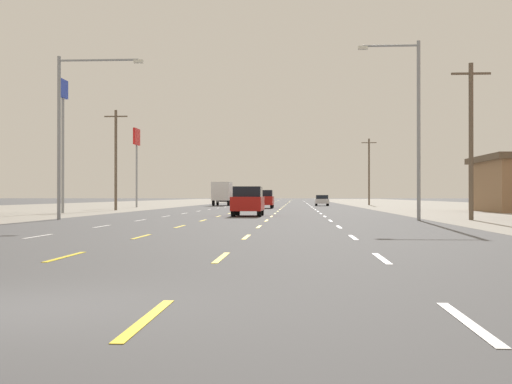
{
  "coord_description": "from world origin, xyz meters",
  "views": [
    {
      "loc": [
        3.41,
        -8.01,
        1.37
      ],
      "look_at": [
        -0.55,
        58.44,
        1.73
      ],
      "focal_mm": 48.08,
      "sensor_mm": 36.0,
      "label": 1
    }
  ],
  "objects_px": {
    "pole_sign_left_row_1": "(63,116)",
    "pole_sign_left_row_2": "(137,146)",
    "streetlight_left_row_0": "(69,123)",
    "streetlight_right_row_0": "(413,118)",
    "suv_center_turn_nearest": "(248,201)",
    "suv_center_turn_near": "(264,199)",
    "sedan_inner_left_midfar": "(245,200)",
    "sedan_far_right_mid": "(322,200)",
    "box_truck_far_left_far": "(223,192)"
  },
  "relations": [
    {
      "from": "pole_sign_left_row_1",
      "to": "pole_sign_left_row_2",
      "type": "distance_m",
      "value": 26.04
    },
    {
      "from": "pole_sign_left_row_2",
      "to": "streetlight_left_row_0",
      "type": "height_order",
      "value": "streetlight_left_row_0"
    },
    {
      "from": "streetlight_right_row_0",
      "to": "pole_sign_left_row_1",
      "type": "bearing_deg",
      "value": 149.06
    },
    {
      "from": "pole_sign_left_row_1",
      "to": "pole_sign_left_row_2",
      "type": "bearing_deg",
      "value": 90.51
    },
    {
      "from": "suv_center_turn_nearest",
      "to": "suv_center_turn_near",
      "type": "height_order",
      "value": "same"
    },
    {
      "from": "streetlight_left_row_0",
      "to": "sedan_inner_left_midfar",
      "type": "bearing_deg",
      "value": 83.97
    },
    {
      "from": "sedan_far_right_mid",
      "to": "streetlight_left_row_0",
      "type": "distance_m",
      "value": 57.73
    },
    {
      "from": "suv_center_turn_nearest",
      "to": "suv_center_turn_near",
      "type": "xyz_separation_m",
      "value": [
        -0.26,
        28.66,
        0.0
      ]
    },
    {
      "from": "box_truck_far_left_far",
      "to": "pole_sign_left_row_2",
      "type": "xyz_separation_m",
      "value": [
        -8.51,
        -15.15,
        5.42
      ]
    },
    {
      "from": "sedan_inner_left_midfar",
      "to": "streetlight_right_row_0",
      "type": "relative_size",
      "value": 0.45
    },
    {
      "from": "sedan_inner_left_midfar",
      "to": "streetlight_left_row_0",
      "type": "height_order",
      "value": "streetlight_left_row_0"
    },
    {
      "from": "suv_center_turn_near",
      "to": "pole_sign_left_row_1",
      "type": "height_order",
      "value": "pole_sign_left_row_1"
    },
    {
      "from": "box_truck_far_left_far",
      "to": "suv_center_turn_near",
      "type": "bearing_deg",
      "value": -71.36
    },
    {
      "from": "sedan_inner_left_midfar",
      "to": "suv_center_turn_nearest",
      "type": "bearing_deg",
      "value": -85.48
    },
    {
      "from": "pole_sign_left_row_1",
      "to": "streetlight_right_row_0",
      "type": "distance_m",
      "value": 29.19
    },
    {
      "from": "pole_sign_left_row_1",
      "to": "sedan_inner_left_midfar",
      "type": "bearing_deg",
      "value": 74.36
    },
    {
      "from": "pole_sign_left_row_2",
      "to": "streetlight_right_row_0",
      "type": "xyz_separation_m",
      "value": [
        25.21,
        -41.01,
        -1.59
      ]
    },
    {
      "from": "streetlight_left_row_0",
      "to": "streetlight_right_row_0",
      "type": "bearing_deg",
      "value": 0.0
    },
    {
      "from": "sedan_far_right_mid",
      "to": "box_truck_far_left_far",
      "type": "height_order",
      "value": "box_truck_far_left_far"
    },
    {
      "from": "sedan_inner_left_midfar",
      "to": "pole_sign_left_row_2",
      "type": "relative_size",
      "value": 0.49
    },
    {
      "from": "suv_center_turn_nearest",
      "to": "pole_sign_left_row_1",
      "type": "relative_size",
      "value": 0.46
    },
    {
      "from": "suv_center_turn_nearest",
      "to": "suv_center_turn_near",
      "type": "bearing_deg",
      "value": 90.53
    },
    {
      "from": "pole_sign_left_row_1",
      "to": "streetlight_left_row_0",
      "type": "bearing_deg",
      "value": -69.66
    },
    {
      "from": "suv_center_turn_nearest",
      "to": "box_truck_far_left_far",
      "type": "height_order",
      "value": "box_truck_far_left_far"
    },
    {
      "from": "sedan_far_right_mid",
      "to": "pole_sign_left_row_2",
      "type": "distance_m",
      "value": 27.1
    },
    {
      "from": "suv_center_turn_near",
      "to": "streetlight_right_row_0",
      "type": "distance_m",
      "value": 37.84
    },
    {
      "from": "suv_center_turn_near",
      "to": "sedan_far_right_mid",
      "type": "bearing_deg",
      "value": 69.84
    },
    {
      "from": "suv_center_turn_nearest",
      "to": "pole_sign_left_row_2",
      "type": "height_order",
      "value": "pole_sign_left_row_2"
    },
    {
      "from": "suv_center_turn_nearest",
      "to": "box_truck_far_left_far",
      "type": "relative_size",
      "value": 0.68
    },
    {
      "from": "suv_center_turn_near",
      "to": "sedan_inner_left_midfar",
      "type": "height_order",
      "value": "suv_center_turn_near"
    },
    {
      "from": "pole_sign_left_row_1",
      "to": "streetlight_left_row_0",
      "type": "relative_size",
      "value": 1.14
    },
    {
      "from": "suv_center_turn_near",
      "to": "streetlight_right_row_0",
      "type": "bearing_deg",
      "value": -74.61
    },
    {
      "from": "suv_center_turn_near",
      "to": "pole_sign_left_row_2",
      "type": "distance_m",
      "value": 17.15
    },
    {
      "from": "suv_center_turn_near",
      "to": "streetlight_left_row_0",
      "type": "bearing_deg",
      "value": -104.64
    },
    {
      "from": "streetlight_right_row_0",
      "to": "box_truck_far_left_far",
      "type": "bearing_deg",
      "value": 106.56
    },
    {
      "from": "sedan_far_right_mid",
      "to": "pole_sign_left_row_1",
      "type": "distance_m",
      "value": 46.31
    },
    {
      "from": "box_truck_far_left_far",
      "to": "pole_sign_left_row_2",
      "type": "relative_size",
      "value": 0.78
    },
    {
      "from": "suv_center_turn_nearest",
      "to": "streetlight_right_row_0",
      "type": "distance_m",
      "value": 13.14
    },
    {
      "from": "streetlight_right_row_0",
      "to": "pole_sign_left_row_2",
      "type": "bearing_deg",
      "value": 121.58
    },
    {
      "from": "box_truck_far_left_far",
      "to": "pole_sign_left_row_1",
      "type": "xyz_separation_m",
      "value": [
        -8.28,
        -41.19,
        5.88
      ]
    },
    {
      "from": "suv_center_turn_near",
      "to": "streetlight_right_row_0",
      "type": "xyz_separation_m",
      "value": [
        9.97,
        -36.21,
        4.64
      ]
    },
    {
      "from": "pole_sign_left_row_2",
      "to": "streetlight_right_row_0",
      "type": "bearing_deg",
      "value": -58.42
    },
    {
      "from": "suv_center_turn_nearest",
      "to": "sedan_far_right_mid",
      "type": "relative_size",
      "value": 1.09
    },
    {
      "from": "box_truck_far_left_far",
      "to": "streetlight_left_row_0",
      "type": "bearing_deg",
      "value": -92.78
    },
    {
      "from": "suv_center_turn_nearest",
      "to": "sedan_inner_left_midfar",
      "type": "bearing_deg",
      "value": 94.52
    },
    {
      "from": "sedan_far_right_mid",
      "to": "streetlight_right_row_0",
      "type": "relative_size",
      "value": 0.45
    },
    {
      "from": "pole_sign_left_row_2",
      "to": "sedan_inner_left_midfar",
      "type": "bearing_deg",
      "value": 51.86
    },
    {
      "from": "streetlight_left_row_0",
      "to": "suv_center_turn_near",
      "type": "bearing_deg",
      "value": 75.36
    },
    {
      "from": "suv_center_turn_nearest",
      "to": "pole_sign_left_row_1",
      "type": "xyz_separation_m",
      "value": [
        -15.27,
        7.42,
        6.69
      ]
    },
    {
      "from": "suv_center_turn_near",
      "to": "box_truck_far_left_far",
      "type": "relative_size",
      "value": 0.68
    }
  ]
}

